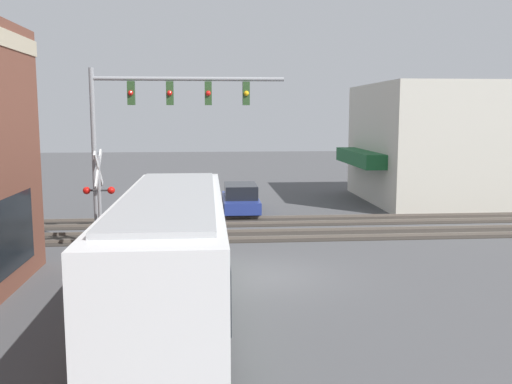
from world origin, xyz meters
name	(u,v)px	position (x,y,z in m)	size (l,w,h in m)	color
ground_plane	(268,276)	(0.00, 0.00, 0.00)	(120.00, 120.00, 0.00)	#4C4C4F
shop_building	(443,143)	(14.92, -11.92, 3.41)	(10.03, 10.11, 6.83)	beige
city_bus	(172,248)	(-3.32, 2.80, 1.75)	(11.25, 2.59, 3.17)	white
traffic_signal_gantry	(156,113)	(4.89, 3.84, 5.18)	(0.42, 7.46, 6.86)	gray
crossing_signal	(99,190)	(3.93, 5.92, 2.30)	(1.41, 1.18, 3.81)	gray
rail_track_near	(253,235)	(6.00, 0.00, 0.03)	(2.60, 60.00, 0.15)	#332D28
rail_track_far	(248,221)	(9.20, 0.00, 0.03)	(2.60, 60.00, 0.15)	#332D28
parked_car_blue	(240,199)	(11.72, 0.20, 0.71)	(4.68, 1.82, 1.53)	navy
pedestrian_at_crossing	(133,225)	(4.60, 4.80, 0.83)	(0.34, 0.34, 1.64)	black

